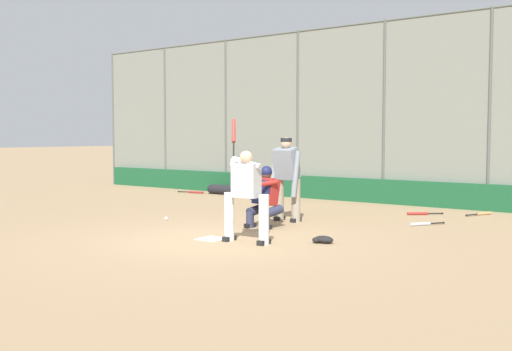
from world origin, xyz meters
The scene contains 15 objects.
ground_plane centered at (0.00, 0.00, 0.00)m, with size 160.00×160.00×0.00m, color #9E7F5B.
home_plate_marker centered at (0.00, 0.00, 0.01)m, with size 0.43×0.43×0.01m, color white.
backstop_fence centered at (0.00, -6.93, 2.48)m, with size 21.48×0.08×4.78m.
padding_wall centered at (0.00, -6.83, 0.32)m, with size 20.97×0.18×0.63m, color #19512D.
bleachers_beyond centered at (-0.19, -9.43, 0.48)m, with size 14.98×2.50×1.48m.
batter_at_plate centered at (-0.67, -0.08, 0.83)m, with size 1.02×0.57×2.07m.
catcher_behind_plate centered at (0.04, -1.58, 0.62)m, with size 0.64×0.77×1.19m.
umpire_home centered at (0.16, -2.55, 0.94)m, with size 0.71×0.42×1.74m.
spare_bat_near_backstop centered at (5.84, -5.96, 0.03)m, with size 0.90×0.23×0.07m.
spare_bat_by_padding centered at (-2.83, -5.96, 0.03)m, with size 0.37×0.79×0.07m.
spare_bat_third_base_side centered at (-1.71, -5.17, 0.03)m, with size 0.65×0.57×0.07m.
spare_bat_first_base_side centered at (-2.33, -3.66, 0.03)m, with size 0.49×0.69×0.07m.
fielding_glove_on_dirt centered at (-1.73, -0.80, 0.06)m, with size 0.34×0.26×0.12m.
baseball_loose centered at (2.28, -1.19, 0.04)m, with size 0.07×0.07×0.07m, color white.
equipment_bag_dugout_side centered at (4.81, -6.19, 0.15)m, with size 1.30×0.29×0.29m.
Camera 1 is at (-6.65, 7.73, 1.76)m, focal length 42.00 mm.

